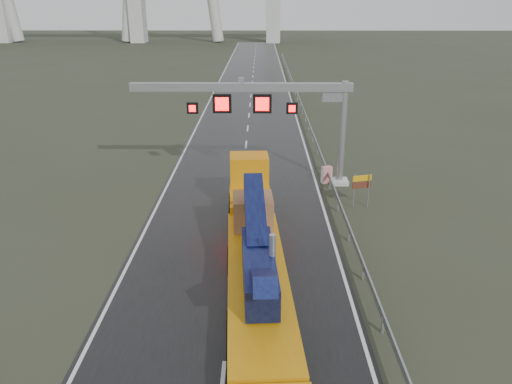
{
  "coord_description": "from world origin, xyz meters",
  "views": [
    {
      "loc": [
        1.27,
        -15.34,
        12.29
      ],
      "look_at": [
        1.06,
        8.04,
        3.2
      ],
      "focal_mm": 35.0,
      "sensor_mm": 36.0,
      "label": 1
    }
  ],
  "objects_px": {
    "sign_gantry": "(273,105)",
    "exit_sign_pair": "(362,185)",
    "heavy_haul_truck": "(254,227)",
    "striped_barrier": "(327,175)"
  },
  "relations": [
    {
      "from": "heavy_haul_truck",
      "to": "striped_barrier",
      "type": "xyz_separation_m",
      "value": [
        5.04,
        10.88,
        -1.0
      ]
    },
    {
      "from": "heavy_haul_truck",
      "to": "striped_barrier",
      "type": "relative_size",
      "value": 14.73
    },
    {
      "from": "striped_barrier",
      "to": "heavy_haul_truck",
      "type": "bearing_deg",
      "value": -134.87
    },
    {
      "from": "heavy_haul_truck",
      "to": "striped_barrier",
      "type": "height_order",
      "value": "heavy_haul_truck"
    },
    {
      "from": "sign_gantry",
      "to": "heavy_haul_truck",
      "type": "xyz_separation_m",
      "value": [
        -1.14,
        -10.7,
        -4.0
      ]
    },
    {
      "from": "heavy_haul_truck",
      "to": "exit_sign_pair",
      "type": "xyz_separation_m",
      "value": [
        6.62,
        6.4,
        -0.09
      ]
    },
    {
      "from": "exit_sign_pair",
      "to": "striped_barrier",
      "type": "bearing_deg",
      "value": 93.61
    },
    {
      "from": "exit_sign_pair",
      "to": "heavy_haul_truck",
      "type": "bearing_deg",
      "value": -151.85
    },
    {
      "from": "heavy_haul_truck",
      "to": "exit_sign_pair",
      "type": "bearing_deg",
      "value": 40.72
    },
    {
      "from": "sign_gantry",
      "to": "exit_sign_pair",
      "type": "bearing_deg",
      "value": -38.13
    }
  ]
}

